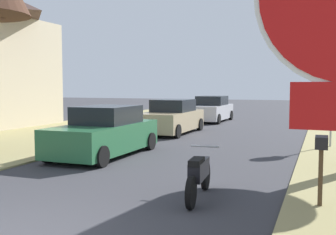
{
  "coord_description": "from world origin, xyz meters",
  "views": [
    {
      "loc": [
        4.24,
        -4.07,
        2.24
      ],
      "look_at": [
        0.24,
        6.56,
        1.34
      ],
      "focal_mm": 43.97,
      "sensor_mm": 36.0,
      "label": 1
    }
  ],
  "objects": [
    {
      "name": "stop_sign_far",
      "position": [
        4.54,
        11.66,
        2.19
      ],
      "size": [
        0.81,
        0.29,
        2.97
      ],
      "color": "#9EA0A5",
      "rests_on": "grass_verge_right"
    },
    {
      "name": "parked_sedan_tan",
      "position": [
        -2.34,
        13.9,
        0.72
      ],
      "size": [
        1.98,
        4.42,
        1.57
      ],
      "color": "tan",
      "rests_on": "ground"
    },
    {
      "name": "parked_sedan_green",
      "position": [
        -2.22,
        7.36,
        0.72
      ],
      "size": [
        1.98,
        4.42,
        1.57
      ],
      "color": "#28663D",
      "rests_on": "ground"
    },
    {
      "name": "parked_sedan_silver",
      "position": [
        -2.22,
        20.69,
        0.72
      ],
      "size": [
        1.98,
        4.42,
        1.57
      ],
      "color": "#BCBCC1",
      "rests_on": "ground"
    },
    {
      "name": "parked_motorcycle",
      "position": [
        2.0,
        3.61,
        0.48
      ],
      "size": [
        0.6,
        2.05,
        0.97
      ],
      "color": "black",
      "rests_on": "ground"
    },
    {
      "name": "curbside_mailbox",
      "position": [
        4.24,
        3.78,
        1.06
      ],
      "size": [
        0.22,
        0.44,
        1.27
      ],
      "color": "brown",
      "rests_on": "grass_verge_right"
    }
  ]
}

